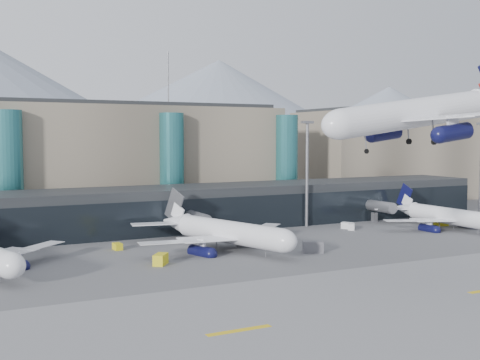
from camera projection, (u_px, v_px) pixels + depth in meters
name	position (u px, v px, depth m)	size (l,w,h in m)	color
ground	(313.00, 283.00, 89.92)	(900.00, 900.00, 0.00)	#515154
runway_strip	(379.00, 308.00, 76.55)	(400.00, 40.00, 0.04)	slate
runway_markings	(379.00, 308.00, 76.55)	(128.00, 1.00, 0.02)	gold
concourse	(176.00, 209.00, 140.97)	(170.00, 27.00, 10.00)	black
terminal_main	(43.00, 161.00, 157.75)	(130.00, 30.00, 31.00)	gray
terminal_east	(397.00, 155.00, 211.61)	(70.00, 30.00, 31.00)	gray
teal_towers	(95.00, 168.00, 148.11)	(116.40, 19.40, 46.00)	#25666A
mountain_ridge	(38.00, 103.00, 432.28)	(910.00, 400.00, 110.00)	gray
lightmast_mid	(307.00, 167.00, 145.10)	(3.00, 1.20, 25.60)	slate
hero_jet	(432.00, 104.00, 90.83)	(37.20, 38.64, 12.44)	white
jet_parked_mid	(217.00, 224.00, 118.05)	(36.65, 38.61, 12.40)	white
jet_parked_right	(439.00, 210.00, 144.35)	(34.42, 33.20, 11.08)	white
veh_a	(10.00, 261.00, 100.68)	(3.54, 1.99, 1.99)	silver
veh_b	(117.00, 246.00, 115.96)	(2.28, 1.40, 1.31)	gold
veh_c	(313.00, 247.00, 113.22)	(3.85, 2.03, 2.14)	#545359
veh_d	(351.00, 227.00, 140.92)	(2.62, 1.41, 1.50)	silver
veh_e	(441.00, 222.00, 147.25)	(3.27, 1.85, 1.85)	gold
veh_g	(347.00, 226.00, 142.40)	(2.66, 1.55, 1.55)	silver
veh_h	(161.00, 259.00, 102.37)	(3.41, 1.79, 1.88)	gold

